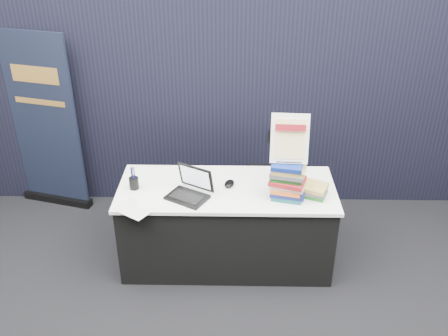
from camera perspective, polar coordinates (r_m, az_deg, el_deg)
floor at (r=4.16m, az=0.18°, el=-15.12°), size 8.00×8.00×0.00m
drape_partition at (r=4.88m, az=0.50°, el=8.73°), size 6.00×0.08×2.40m
display_table at (r=4.34m, az=0.30°, el=-6.47°), size 1.80×0.75×0.75m
laptop at (r=4.00m, az=-4.21°, el=-2.48°), size 0.38×0.38×0.24m
mouse at (r=4.15m, az=0.62°, el=-1.79°), size 0.11×0.14×0.04m
brochure_left at (r=4.03m, az=-7.52°, el=-3.39°), size 0.40×0.33×0.00m
brochure_mid at (r=3.92m, az=-10.26°, el=-4.63°), size 0.35×0.32×0.00m
brochure_right at (r=4.01m, az=-6.02°, el=-3.52°), size 0.31×0.24×0.00m
pen_cup at (r=4.16m, az=-10.26°, el=-1.72°), size 0.09×0.09×0.10m
book_stack_tall at (r=3.96m, az=7.25°, el=-1.40°), size 0.29×0.25×0.31m
book_stack_short at (r=4.07m, az=10.12°, el=-2.53°), size 0.27×0.23×0.10m
info_sign at (r=3.83m, az=7.52°, el=3.27°), size 0.30×0.15×0.40m
pullup_banner at (r=5.26m, az=-19.65°, el=3.85°), size 0.77×0.30×1.81m
stacking_chair at (r=5.06m, az=4.86°, el=0.05°), size 0.39×0.39×0.81m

